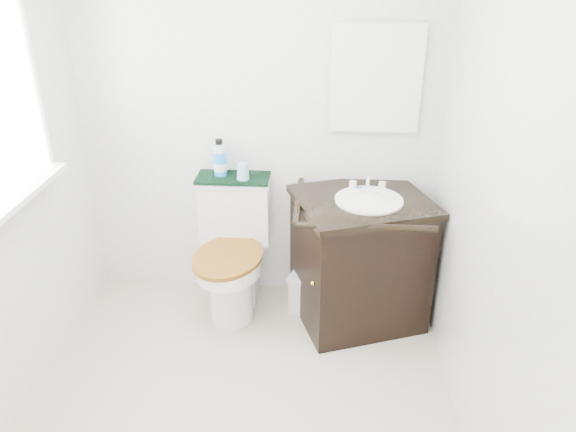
# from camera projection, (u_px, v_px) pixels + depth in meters

# --- Properties ---
(floor) EXTENTS (2.40, 2.40, 0.00)m
(floor) POSITION_uv_depth(u_px,v_px,m) (237.00, 417.00, 2.83)
(floor) COLOR beige
(floor) RESTS_ON ground
(wall_back) EXTENTS (2.40, 0.00, 2.40)m
(wall_back) POSITION_uv_depth(u_px,v_px,m) (259.00, 118.00, 3.37)
(wall_back) COLOR silver
(wall_back) RESTS_ON ground
(wall_front) EXTENTS (2.40, 0.00, 2.40)m
(wall_front) POSITION_uv_depth(u_px,v_px,m) (133.00, 431.00, 1.23)
(wall_front) COLOR silver
(wall_front) RESTS_ON ground
(wall_right) EXTENTS (0.00, 2.40, 2.40)m
(wall_right) POSITION_uv_depth(u_px,v_px,m) (498.00, 209.00, 2.23)
(wall_right) COLOR silver
(wall_right) RESTS_ON ground
(mirror) EXTENTS (0.50, 0.02, 0.60)m
(mirror) POSITION_uv_depth(u_px,v_px,m) (376.00, 79.00, 3.20)
(mirror) COLOR silver
(mirror) RESTS_ON wall_back
(toilet) EXTENTS (0.49, 0.67, 0.84)m
(toilet) POSITION_uv_depth(u_px,v_px,m) (233.00, 256.00, 3.54)
(toilet) COLOR white
(toilet) RESTS_ON floor
(vanity) EXTENTS (0.92, 0.85, 0.92)m
(vanity) POSITION_uv_depth(u_px,v_px,m) (360.00, 257.00, 3.41)
(vanity) COLOR black
(vanity) RESTS_ON floor
(trash_bin) EXTENTS (0.23, 0.20, 0.27)m
(trash_bin) POSITION_uv_depth(u_px,v_px,m) (304.00, 294.00, 3.57)
(trash_bin) COLOR silver
(trash_bin) RESTS_ON floor
(towel) EXTENTS (0.45, 0.22, 0.02)m
(towel) POSITION_uv_depth(u_px,v_px,m) (233.00, 178.00, 3.44)
(towel) COLOR black
(towel) RESTS_ON toilet
(mouthwash_bottle) EXTENTS (0.08, 0.08, 0.23)m
(mouthwash_bottle) POSITION_uv_depth(u_px,v_px,m) (220.00, 159.00, 3.41)
(mouthwash_bottle) COLOR #1B7EE7
(mouthwash_bottle) RESTS_ON towel
(cup) EXTENTS (0.08, 0.08, 0.10)m
(cup) POSITION_uv_depth(u_px,v_px,m) (243.00, 171.00, 3.38)
(cup) COLOR #80B4D1
(cup) RESTS_ON towel
(soap_bar) EXTENTS (0.07, 0.04, 0.02)m
(soap_bar) POSITION_uv_depth(u_px,v_px,m) (358.00, 188.00, 3.36)
(soap_bar) COLOR #1A757E
(soap_bar) RESTS_ON vanity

